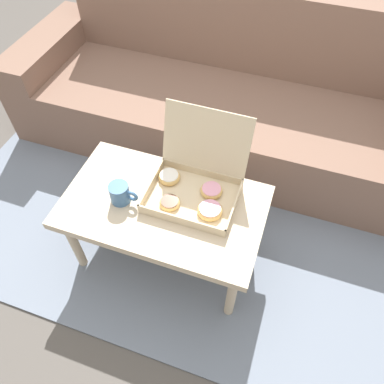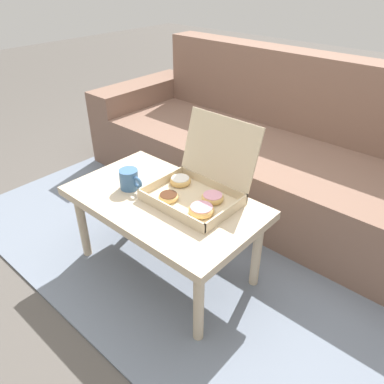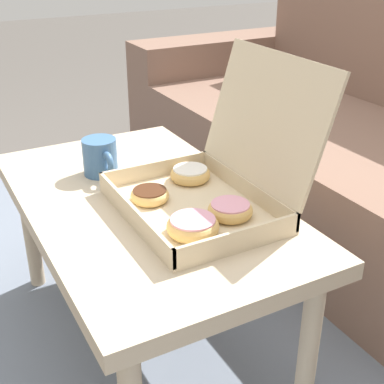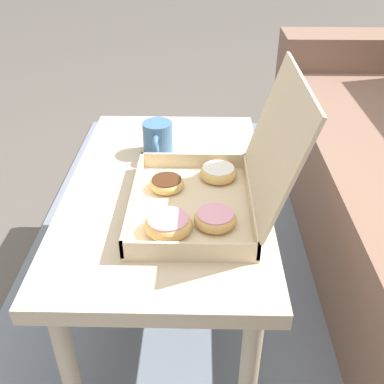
{
  "view_description": "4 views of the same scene",
  "coord_description": "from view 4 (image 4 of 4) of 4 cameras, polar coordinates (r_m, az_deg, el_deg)",
  "views": [
    {
      "loc": [
        0.45,
        -1.02,
        1.78
      ],
      "look_at": [
        0.11,
        -0.06,
        0.48
      ],
      "focal_mm": 35.0,
      "sensor_mm": 36.0,
      "label": 1
    },
    {
      "loc": [
        1.05,
        -1.11,
        1.37
      ],
      "look_at": [
        0.11,
        -0.06,
        0.48
      ],
      "focal_mm": 35.0,
      "sensor_mm": 36.0,
      "label": 2
    },
    {
      "loc": [
        1.06,
        -0.57,
        1.01
      ],
      "look_at": [
        0.11,
        -0.06,
        0.48
      ],
      "focal_mm": 50.0,
      "sensor_mm": 36.0,
      "label": 3
    },
    {
      "loc": [
        1.03,
        -0.04,
        1.08
      ],
      "look_at": [
        0.11,
        -0.06,
        0.48
      ],
      "focal_mm": 42.0,
      "sensor_mm": 36.0,
      "label": 4
    }
  ],
  "objects": [
    {
      "name": "pastry_box",
      "position": [
        1.09,
        2.31,
        0.39
      ],
      "size": [
        0.4,
        0.39,
        0.34
      ],
      "color": "beige",
      "rests_on": "coffee_table"
    },
    {
      "name": "coffee_mug",
      "position": [
        1.36,
        -4.39,
        6.85
      ],
      "size": [
        0.13,
        0.09,
        0.1
      ],
      "color": "#3D6693",
      "rests_on": "coffee_table"
    },
    {
      "name": "ground_plane",
      "position": [
        1.5,
        2.29,
        -13.26
      ],
      "size": [
        12.0,
        12.0,
        0.0
      ],
      "primitive_type": "plane",
      "color": "#514C47"
    },
    {
      "name": "area_rug",
      "position": [
        1.53,
        13.91,
        -12.94
      ],
      "size": [
        2.67,
        1.91,
        0.01
      ],
      "primitive_type": "cube",
      "color": "slate",
      "rests_on": "ground_plane"
    },
    {
      "name": "coffee_table",
      "position": [
        1.25,
        -3.14,
        -0.96
      ],
      "size": [
        0.91,
        0.53,
        0.43
      ],
      "color": "#C6B293",
      "rests_on": "ground_plane"
    }
  ]
}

